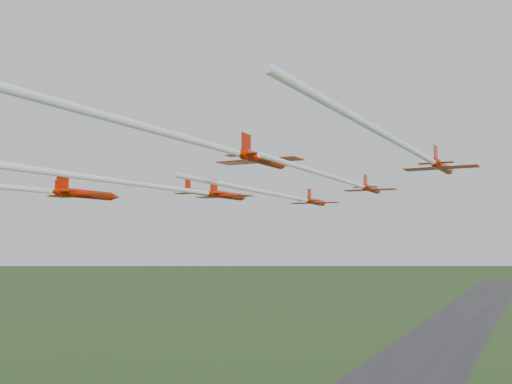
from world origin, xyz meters
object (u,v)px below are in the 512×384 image
at_px(jet_row2_right, 352,183).
at_px(jet_row4_right, 171,134).
at_px(jet_lead, 291,197).
at_px(jet_row2_left, 134,183).
at_px(jet_row3_mid, 151,186).
at_px(jet_row3_right, 419,154).
at_px(jet_row4_left, 26,189).
at_px(jet_row3_left, 23,189).

distance_m(jet_row2_right, jet_row4_right, 38.22).
relative_size(jet_lead, jet_row2_left, 0.85).
bearing_deg(jet_row4_right, jet_row2_right, 83.97).
bearing_deg(jet_row3_mid, jet_row2_left, 137.90).
bearing_deg(jet_row3_right, jet_row3_mid, -170.84).
bearing_deg(jet_row2_right, jet_row4_left, -136.99).
relative_size(jet_lead, jet_row3_right, 1.08).
bearing_deg(jet_row2_left, jet_row3_mid, -45.29).
distance_m(jet_row2_right, jet_row3_mid, 28.60).
relative_size(jet_row2_right, jet_row3_left, 1.02).
bearing_deg(jet_row3_left, jet_row3_mid, -5.47).
bearing_deg(jet_row3_left, jet_lead, 44.90).
distance_m(jet_row2_left, jet_row3_mid, 16.37).
relative_size(jet_row3_left, jet_row3_mid, 0.68).
relative_size(jet_row2_right, jet_row4_right, 0.67).
distance_m(jet_row2_right, jet_row3_left, 48.22).
bearing_deg(jet_row4_left, jet_row3_left, 142.46).
bearing_deg(jet_row3_mid, jet_row4_left, -144.12).
height_order(jet_row2_right, jet_row4_right, jet_row4_right).
bearing_deg(jet_lead, jet_row3_left, -138.89).
height_order(jet_lead, jet_row3_right, jet_row3_right).
xyz_separation_m(jet_row3_left, jet_row4_left, (13.45, -11.21, -1.39)).
height_order(jet_row2_right, jet_row4_left, jet_row2_right).
bearing_deg(jet_row3_mid, jet_row4_right, -47.24).
bearing_deg(jet_row2_right, jet_row3_left, -158.13).
xyz_separation_m(jet_row3_left, jet_row3_mid, (25.61, -2.92, -0.82)).
bearing_deg(jet_row4_right, jet_row3_right, 50.68).
height_order(jet_row3_left, jet_row4_left, jet_row3_left).
distance_m(jet_row2_right, jet_row3_right, 21.66).
relative_size(jet_lead, jet_row2_right, 1.22).
bearing_deg(jet_row3_mid, jet_row3_left, 175.10).
bearing_deg(jet_row3_mid, jet_row3_right, 8.53).
distance_m(jet_lead, jet_row2_left, 26.87).
relative_size(jet_row4_left, jet_row4_right, 0.69).
xyz_separation_m(jet_lead, jet_row4_left, (-17.08, -40.54, -1.11)).
xyz_separation_m(jet_row2_left, jet_row4_left, (-0.40, -19.52, -2.46)).
height_order(jet_row2_left, jet_row3_right, jet_row3_right).
xyz_separation_m(jet_lead, jet_row2_right, (14.00, -10.86, 0.81)).
relative_size(jet_row2_right, jet_row4_left, 0.97).
bearing_deg(jet_lead, jet_row4_left, -115.59).
bearing_deg(jet_row2_left, jet_row2_right, 16.75).
distance_m(jet_lead, jet_row2_right, 17.74).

